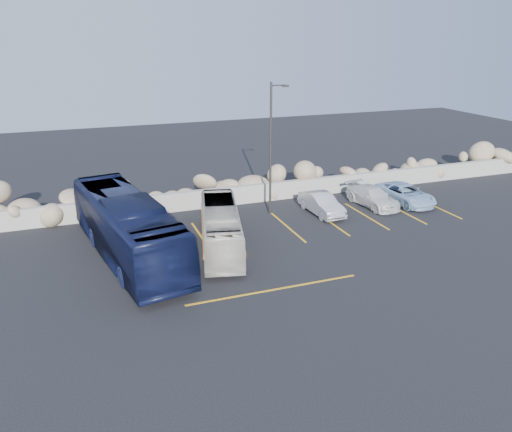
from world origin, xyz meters
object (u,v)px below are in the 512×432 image
object	(u,v)px
car_b	(321,204)
car_c	(373,197)
car_d	(405,194)
vintage_bus	(221,227)
tour_coach	(127,227)
lamppost	(271,146)

from	to	relation	value
car_b	car_c	distance (m)	3.84
car_d	vintage_bus	bearing A→B (deg)	-174.29
tour_coach	car_c	world-z (taller)	tour_coach
lamppost	car_d	xyz separation A→B (m)	(9.08, -1.19, -3.67)
car_d	lamppost	bearing A→B (deg)	166.61
lamppost	vintage_bus	size ratio (longest dim) A/B	1.01
tour_coach	car_b	bearing A→B (deg)	1.01
car_c	car_d	size ratio (longest dim) A/B	0.94
car_b	car_d	distance (m)	6.15
car_b	tour_coach	bearing A→B (deg)	-171.41
tour_coach	car_c	xyz separation A→B (m)	(15.87, 2.64, -0.98)
car_c	vintage_bus	bearing A→B (deg)	-170.52
lamppost	car_d	world-z (taller)	lamppost
vintage_bus	car_d	world-z (taller)	vintage_bus
vintage_bus	car_b	size ratio (longest dim) A/B	2.03
vintage_bus	tour_coach	world-z (taller)	tour_coach
vintage_bus	car_c	xyz separation A→B (m)	(11.18, 3.06, -0.49)
car_b	vintage_bus	bearing A→B (deg)	-161.65
lamppost	car_c	xyz separation A→B (m)	(6.77, -0.91, -3.68)
lamppost	car_c	size ratio (longest dim) A/B	1.88
lamppost	car_c	distance (m)	7.76
lamppost	car_b	size ratio (longest dim) A/B	2.04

